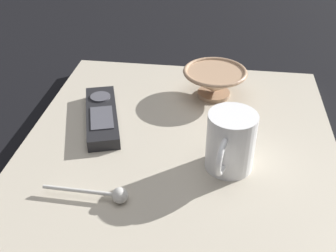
{
  "coord_description": "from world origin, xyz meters",
  "views": [
    {
      "loc": [
        0.56,
        0.06,
        0.46
      ],
      "look_at": [
        -0.02,
        -0.02,
        0.05
      ],
      "focal_mm": 44.03,
      "sensor_mm": 36.0,
      "label": 1
    }
  ],
  "objects_px": {
    "cereal_bowl": "(215,81)",
    "tv_remote_near": "(102,116)",
    "teaspoon": "(111,194)",
    "coffee_mug": "(230,142)"
  },
  "relations": [
    {
      "from": "cereal_bowl",
      "to": "tv_remote_near",
      "type": "xyz_separation_m",
      "value": [
        0.12,
        -0.2,
        -0.02
      ]
    },
    {
      "from": "teaspoon",
      "to": "tv_remote_near",
      "type": "xyz_separation_m",
      "value": [
        -0.2,
        -0.07,
        -0.0
      ]
    },
    {
      "from": "cereal_bowl",
      "to": "teaspoon",
      "type": "height_order",
      "value": "cereal_bowl"
    },
    {
      "from": "cereal_bowl",
      "to": "coffee_mug",
      "type": "xyz_separation_m",
      "value": [
        0.22,
        0.03,
        0.02
      ]
    },
    {
      "from": "cereal_bowl",
      "to": "tv_remote_near",
      "type": "height_order",
      "value": "cereal_bowl"
    },
    {
      "from": "teaspoon",
      "to": "cereal_bowl",
      "type": "bearing_deg",
      "value": 157.56
    },
    {
      "from": "teaspoon",
      "to": "tv_remote_near",
      "type": "relative_size",
      "value": 0.66
    },
    {
      "from": "coffee_mug",
      "to": "teaspoon",
      "type": "xyz_separation_m",
      "value": [
        0.1,
        -0.17,
        -0.04
      ]
    },
    {
      "from": "teaspoon",
      "to": "tv_remote_near",
      "type": "height_order",
      "value": "same"
    },
    {
      "from": "teaspoon",
      "to": "tv_remote_near",
      "type": "bearing_deg",
      "value": -161.29
    }
  ]
}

